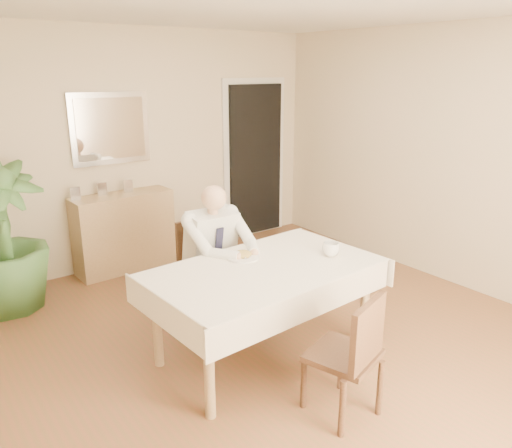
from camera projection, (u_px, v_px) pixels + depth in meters
room at (284, 190)px, 3.69m from camera, size 5.00×5.02×2.60m
doorway at (255, 161)px, 6.55m from camera, size 0.96×0.07×2.10m
mirror at (110, 129)px, 5.30m from camera, size 0.86×0.04×0.76m
dining_table at (264, 277)px, 3.73m from camera, size 1.77×1.11×0.75m
chair_far at (205, 263)px, 4.46m from camera, size 0.43×0.43×0.88m
chair_near at (353, 351)px, 3.10m from camera, size 0.51×0.51×0.86m
seated_man at (221, 252)px, 4.18m from camera, size 0.48×0.72×1.24m
plate at (243, 257)px, 3.88m from camera, size 0.26×0.26×0.02m
food at (243, 254)px, 3.87m from camera, size 0.14×0.14×0.06m
knife at (251, 256)px, 3.85m from camera, size 0.01×0.13×0.01m
fork at (243, 258)px, 3.80m from camera, size 0.01×0.13×0.01m
coffee_mug at (331, 249)px, 3.91m from camera, size 0.14×0.14×0.11m
sideboard at (124, 232)px, 5.52m from camera, size 1.09×0.42×0.86m
photo_frame_left at (75, 194)px, 5.12m from camera, size 0.10×0.02×0.14m
photo_frame_center at (102, 189)px, 5.32m from camera, size 0.10×0.02×0.14m
photo_frame_right at (128, 186)px, 5.45m from camera, size 0.10×0.02×0.14m
potted_palm at (1, 236)px, 4.50m from camera, size 1.04×1.04×1.43m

